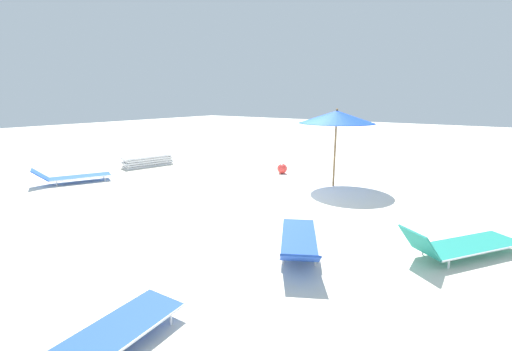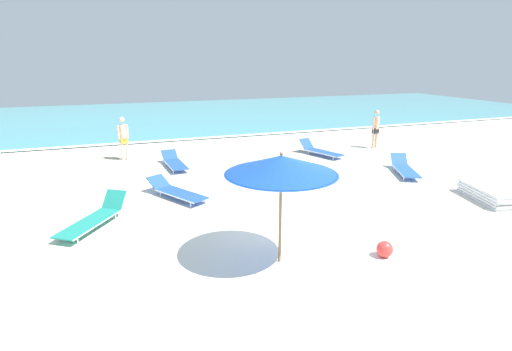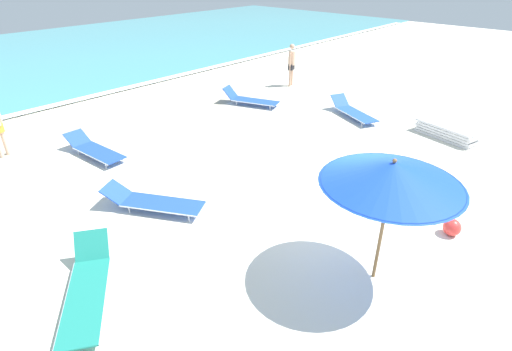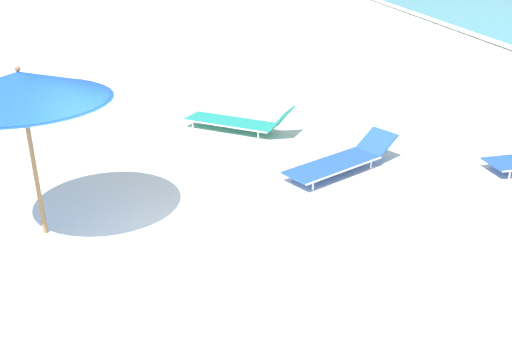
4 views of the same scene
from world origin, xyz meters
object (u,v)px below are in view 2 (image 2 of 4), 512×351
at_px(sun_lounger_near_water_left, 177,191).
at_px(lounger_stack, 485,194).
at_px(sun_lounger_near_water_right, 405,168).
at_px(sun_lounger_under_umbrella, 174,162).
at_px(sun_lounger_mid_beach_solo, 321,151).
at_px(beachgoer_shoreline_child, 376,127).
at_px(beach_ball, 385,249).
at_px(beachgoer_wading_adult, 123,136).
at_px(sun_lounger_beside_umbrella, 94,218).
at_px(beach_umbrella, 281,165).

bearing_deg(sun_lounger_near_water_left, lounger_stack, -50.68).
bearing_deg(sun_lounger_near_water_right, sun_lounger_under_umbrella, 178.70).
relative_size(sun_lounger_mid_beach_solo, beachgoer_shoreline_child, 1.24).
bearing_deg(beach_ball, sun_lounger_mid_beach_solo, 69.68).
bearing_deg(beach_ball, beachgoer_wading_adult, 114.17).
xyz_separation_m(sun_lounger_under_umbrella, sun_lounger_beside_umbrella, (-2.73, -4.91, 0.01)).
distance_m(beach_umbrella, sun_lounger_under_umbrella, 8.38).
xyz_separation_m(sun_lounger_mid_beach_solo, beachgoer_wading_adult, (-7.90, 2.05, 0.78)).
distance_m(lounger_stack, sun_lounger_under_umbrella, 10.48).
height_order(sun_lounger_near_water_left, beachgoer_wading_adult, beachgoer_wading_adult).
bearing_deg(beach_ball, sun_lounger_under_umbrella, 109.22).
xyz_separation_m(lounger_stack, sun_lounger_mid_beach_solo, (-1.80, 6.62, 0.01)).
height_order(lounger_stack, sun_lounger_near_water_right, sun_lounger_near_water_right).
bearing_deg(sun_lounger_under_umbrella, sun_lounger_near_water_left, -102.01).
distance_m(sun_lounger_beside_umbrella, sun_lounger_near_water_left, 2.67).
bearing_deg(beach_umbrella, beachgoer_shoreline_child, 45.17).
relative_size(beachgoer_shoreline_child, beach_ball, 5.06).
distance_m(beach_umbrella, sun_lounger_near_water_right, 8.28).
bearing_deg(beach_umbrella, beachgoer_wading_adult, 104.54).
distance_m(sun_lounger_beside_umbrella, beachgoer_shoreline_child, 13.07).
distance_m(sun_lounger_near_water_left, beach_ball, 6.26).
bearing_deg(sun_lounger_beside_umbrella, lounger_stack, 24.38).
distance_m(beach_umbrella, beach_ball, 2.91).
distance_m(beachgoer_wading_adult, beach_ball, 11.61).
height_order(lounger_stack, beachgoer_shoreline_child, beachgoer_shoreline_child).
bearing_deg(sun_lounger_under_umbrella, lounger_stack, -44.68).
height_order(sun_lounger_beside_umbrella, beachgoer_shoreline_child, beachgoer_shoreline_child).
height_order(beach_umbrella, sun_lounger_near_water_left, beach_umbrella).
xyz_separation_m(beach_umbrella, beach_ball, (2.15, -0.56, -1.87)).
bearing_deg(beachgoer_shoreline_child, sun_lounger_under_umbrella, 165.95).
bearing_deg(sun_lounger_under_umbrella, sun_lounger_mid_beach_solo, -5.90).
relative_size(sun_lounger_beside_umbrella, beach_ball, 6.28).
distance_m(lounger_stack, beachgoer_wading_adult, 13.03).
bearing_deg(beachgoer_wading_adult, sun_lounger_near_water_right, -52.56).
relative_size(sun_lounger_beside_umbrella, beachgoer_wading_adult, 1.24).
height_order(sun_lounger_mid_beach_solo, beachgoer_wading_adult, beachgoer_wading_adult).
distance_m(sun_lounger_under_umbrella, sun_lounger_near_water_right, 8.50).
bearing_deg(beach_umbrella, sun_lounger_near_water_right, 33.09).
distance_m(sun_lounger_under_umbrella, sun_lounger_mid_beach_solo, 6.18).
relative_size(sun_lounger_under_umbrella, sun_lounger_near_water_right, 1.00).
height_order(lounger_stack, sun_lounger_beside_umbrella, sun_lounger_beside_umbrella).
bearing_deg(sun_lounger_near_water_right, lounger_stack, -59.12).
xyz_separation_m(sun_lounger_near_water_left, sun_lounger_near_water_right, (8.12, -0.22, 0.01)).
height_order(sun_lounger_under_umbrella, sun_lounger_near_water_right, sun_lounger_near_water_right).
xyz_separation_m(sun_lounger_near_water_left, sun_lounger_mid_beach_solo, (6.66, 3.32, 0.01)).
xyz_separation_m(sun_lounger_mid_beach_solo, beach_ball, (-3.15, -8.51, -0.04)).
height_order(sun_lounger_beside_umbrella, beach_ball, sun_lounger_beside_umbrella).
distance_m(lounger_stack, sun_lounger_near_water_left, 9.08).
bearing_deg(lounger_stack, beach_ball, -145.37).
height_order(sun_lounger_under_umbrella, sun_lounger_near_water_left, sun_lounger_near_water_left).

